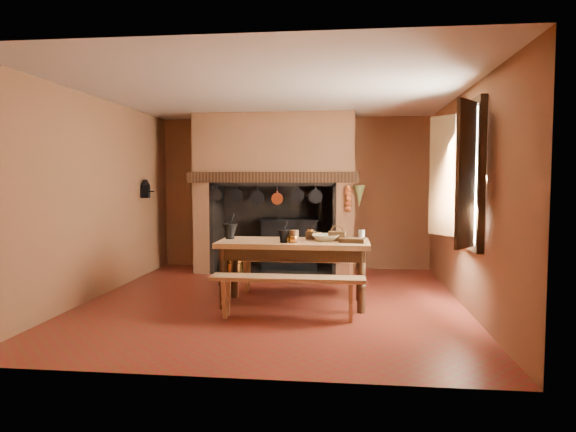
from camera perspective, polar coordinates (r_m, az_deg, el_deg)
The scene contains 28 objects.
floor at distance 7.08m, azimuth -1.56°, elevation -9.39°, with size 5.50×5.50×0.00m, color maroon.
ceiling at distance 6.98m, azimuth -1.61°, elevation 13.56°, with size 5.50×5.50×0.00m, color silver.
back_wall at distance 9.62m, azimuth 0.74°, elevation 2.57°, with size 5.00×0.02×2.80m, color brown.
wall_left at distance 7.66m, azimuth -20.46°, elevation 1.95°, with size 0.02×5.50×2.80m, color brown.
wall_right at distance 6.99m, azimuth 19.16°, elevation 1.81°, with size 0.02×5.50×2.80m, color brown.
wall_front at distance 4.19m, azimuth -6.91°, elevation 0.69°, with size 5.00×0.02×2.80m, color brown.
chimney_breast at distance 9.22m, azimuth -1.40°, elevation 5.07°, with size 2.95×0.96×2.80m.
iron_range at distance 9.39m, azimuth 0.29°, elevation -3.07°, with size 1.12×0.55×1.60m.
hearth_pans at distance 9.39m, azimuth -6.02°, elevation -5.49°, with size 0.51×0.62×0.20m.
hanging_pans at distance 8.73m, azimuth -2.11°, elevation 2.16°, with size 1.92×0.29×0.27m.
onion_string at distance 8.61m, azimuth 6.72°, elevation 1.91°, with size 0.12×0.10×0.46m, color #B34E21, non-canonical shape.
herb_bunch at distance 8.61m, azimuth 7.92°, elevation 2.23°, with size 0.20×0.20×0.35m, color olive.
window at distance 6.56m, azimuth 18.69°, elevation 4.32°, with size 0.39×1.75×1.76m.
wall_coffee_mill at distance 9.03m, azimuth -15.55°, elevation 3.07°, with size 0.23×0.16×0.31m.
work_table at distance 6.74m, azimuth 0.65°, elevation -3.89°, with size 1.96×0.87×0.85m.
bench_front at distance 6.09m, azimuth -0.06°, elevation -7.91°, with size 1.82×0.32×0.51m.
bench_back at distance 7.44m, azimuth 1.18°, elevation -5.65°, with size 1.86×0.33×0.52m.
mortar_large at distance 6.96m, azimuth -6.48°, elevation -1.61°, with size 0.20×0.20×0.34m.
mortar_small at distance 6.50m, azimuth -0.48°, elevation -2.17°, with size 0.16×0.16×0.28m.
coffee_grinder at distance 6.87m, azimuth 2.52°, elevation -2.08°, with size 0.16×0.13×0.17m.
brass_mug_a at distance 6.61m, azimuth 0.27°, elevation -2.46°, with size 0.08×0.08×0.10m, color orange.
brass_mug_b at distance 6.90m, azimuth 3.37°, elevation -2.17°, with size 0.09×0.09×0.10m, color orange.
mixing_bowl at distance 6.69m, azimuth 4.20°, elevation -2.42°, with size 0.36×0.36×0.09m, color #BDB591.
stoneware_crock at distance 6.50m, azimuth 0.64°, elevation -2.29°, with size 0.13×0.13×0.16m, color brown.
glass_jar at distance 6.78m, azimuth 8.16°, elevation -2.13°, with size 0.08×0.08×0.14m, color beige.
wicker_basket at distance 6.72m, azimuth 5.47°, elevation -2.19°, with size 0.23×0.17×0.21m.
wooden_tray at distance 6.59m, azimuth 7.23°, elevation -2.68°, with size 0.32×0.23×0.06m, color #31210F.
brass_cup at distance 6.47m, azimuth 0.57°, elevation -2.63°, with size 0.11×0.11×0.09m, color orange.
Camera 1 is at (0.97, -6.82, 1.64)m, focal length 32.00 mm.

